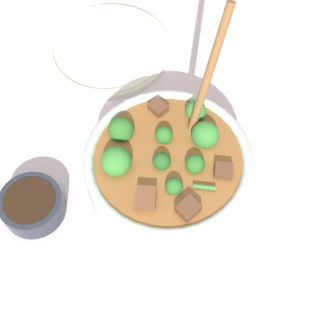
% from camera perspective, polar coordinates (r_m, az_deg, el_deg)
% --- Properties ---
extents(ground_plane, '(4.00, 4.00, 0.00)m').
position_cam_1_polar(ground_plane, '(0.75, 0.00, -2.30)').
color(ground_plane, silver).
extents(stew_bowl, '(0.25, 0.25, 0.27)m').
position_cam_1_polar(stew_bowl, '(0.70, -0.02, -0.17)').
color(stew_bowl, '#B2C6BC').
rests_on(stew_bowl, ground_plane).
extents(condiment_bowl, '(0.10, 0.10, 0.04)m').
position_cam_1_polar(condiment_bowl, '(0.74, -16.24, -4.31)').
color(condiment_bowl, '#232833').
rests_on(condiment_bowl, ground_plane).
extents(empty_plate, '(0.23, 0.23, 0.02)m').
position_cam_1_polar(empty_plate, '(0.92, -7.30, 14.29)').
color(empty_plate, silver).
rests_on(empty_plate, ground_plane).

